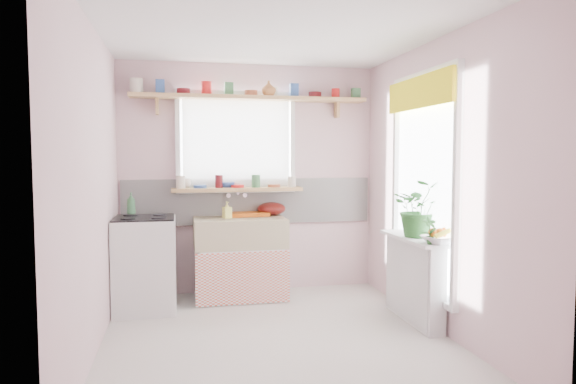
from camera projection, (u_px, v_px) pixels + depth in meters
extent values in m
plane|color=beige|center=(277.00, 339.00, 4.20)|extent=(3.20, 3.20, 0.00)
plane|color=white|center=(277.00, 28.00, 4.02)|extent=(3.20, 3.20, 0.00)
plane|color=silver|center=(250.00, 179.00, 5.67)|extent=(2.80, 0.00, 2.80)
plane|color=silver|center=(338.00, 206.00, 2.55)|extent=(2.80, 0.00, 2.80)
plane|color=silver|center=(93.00, 190.00, 3.82)|extent=(0.00, 3.20, 3.20)
plane|color=silver|center=(437.00, 185.00, 4.40)|extent=(0.00, 3.20, 3.20)
cube|color=white|center=(250.00, 201.00, 5.68)|extent=(2.74, 0.03, 0.50)
cube|color=pink|center=(250.00, 219.00, 5.69)|extent=(2.74, 0.02, 0.12)
cube|color=white|center=(236.00, 142.00, 5.61)|extent=(1.20, 0.01, 1.00)
cube|color=white|center=(237.00, 142.00, 5.54)|extent=(1.15, 0.02, 0.95)
cube|color=white|center=(425.00, 184.00, 4.60)|extent=(0.01, 1.10, 1.90)
cube|color=yellow|center=(418.00, 92.00, 4.52)|extent=(0.03, 1.20, 0.28)
cube|color=white|center=(240.00, 272.00, 5.42)|extent=(0.85, 0.55, 0.55)
cube|color=#EA5E45|center=(243.00, 278.00, 5.14)|extent=(0.95, 0.02, 0.53)
cube|color=#C9BA93|center=(240.00, 232.00, 5.39)|extent=(0.95, 0.55, 0.30)
cylinder|color=silver|center=(237.00, 193.00, 5.60)|extent=(0.03, 0.22, 0.03)
cube|color=white|center=(145.00, 265.00, 4.96)|extent=(0.58, 0.58, 0.90)
cube|color=black|center=(144.00, 218.00, 4.93)|extent=(0.56, 0.56, 0.02)
cylinder|color=black|center=(128.00, 219.00, 4.76)|extent=(0.14, 0.14, 0.01)
cylinder|color=black|center=(159.00, 218.00, 4.82)|extent=(0.14, 0.14, 0.01)
cylinder|color=black|center=(130.00, 215.00, 5.04)|extent=(0.14, 0.14, 0.01)
cylinder|color=black|center=(160.00, 214.00, 5.09)|extent=(0.14, 0.14, 0.01)
cube|color=white|center=(414.00, 280.00, 4.64)|extent=(0.15, 0.90, 0.75)
cube|color=white|center=(412.00, 238.00, 4.61)|extent=(0.22, 0.95, 0.03)
cube|color=tan|center=(238.00, 189.00, 5.53)|extent=(1.40, 0.22, 0.04)
cube|color=tan|center=(251.00, 98.00, 5.49)|extent=(2.52, 0.24, 0.04)
cylinder|color=silver|center=(136.00, 87.00, 5.23)|extent=(0.11, 0.11, 0.12)
cylinder|color=#3359A5|center=(160.00, 88.00, 5.28)|extent=(0.11, 0.11, 0.12)
cylinder|color=#590F14|center=(184.00, 92.00, 5.33)|extent=(0.11, 0.11, 0.06)
cylinder|color=red|center=(206.00, 89.00, 5.38)|extent=(0.11, 0.11, 0.12)
cylinder|color=#3F7F4C|center=(229.00, 90.00, 5.43)|extent=(0.11, 0.11, 0.12)
cylinder|color=#A55133|center=(251.00, 93.00, 5.48)|extent=(0.11, 0.11, 0.06)
cylinder|color=silver|center=(273.00, 91.00, 5.53)|extent=(0.11, 0.11, 0.12)
cylinder|color=#3359A5|center=(294.00, 92.00, 5.58)|extent=(0.11, 0.11, 0.12)
cylinder|color=#590F14|center=(315.00, 95.00, 5.63)|extent=(0.11, 0.11, 0.06)
cylinder|color=red|center=(336.00, 93.00, 5.68)|extent=(0.11, 0.11, 0.12)
cylinder|color=#3F7F4C|center=(356.00, 93.00, 5.73)|extent=(0.11, 0.11, 0.12)
cylinder|color=silver|center=(179.00, 183.00, 5.40)|extent=(0.11, 0.11, 0.12)
cylinder|color=#3359A5|center=(199.00, 182.00, 5.44)|extent=(0.11, 0.11, 0.12)
cylinder|color=#590F14|center=(218.00, 185.00, 5.49)|extent=(0.11, 0.11, 0.06)
cylinder|color=red|center=(238.00, 182.00, 5.53)|extent=(0.11, 0.11, 0.12)
cylinder|color=#3F7F4C|center=(257.00, 182.00, 5.57)|extent=(0.11, 0.11, 0.12)
cylinder|color=#A55133|center=(275.00, 184.00, 5.61)|extent=(0.11, 0.11, 0.06)
cylinder|color=silver|center=(294.00, 181.00, 5.66)|extent=(0.11, 0.11, 0.12)
cube|color=#CD5812|center=(248.00, 214.00, 5.59)|extent=(0.44, 0.35, 0.04)
ellipsoid|color=#58110F|center=(271.00, 209.00, 5.64)|extent=(0.33, 0.33, 0.14)
imported|color=#276026|center=(419.00, 208.00, 4.58)|extent=(0.57, 0.53, 0.52)
imported|color=white|center=(440.00, 240.00, 4.23)|extent=(0.35, 0.35, 0.07)
imported|color=#286026|center=(430.00, 231.00, 4.20)|extent=(0.12, 0.08, 0.23)
imported|color=#F5F66D|center=(227.00, 210.00, 5.36)|extent=(0.10, 0.10, 0.17)
imported|color=white|center=(185.00, 183.00, 5.47)|extent=(0.17, 0.17, 0.10)
imported|color=#3150A0|center=(226.00, 185.00, 5.56)|extent=(0.21, 0.21, 0.06)
imported|color=#A36432|center=(269.00, 88.00, 5.46)|extent=(0.19, 0.19, 0.16)
imported|color=#3A7447|center=(131.00, 204.00, 5.09)|extent=(0.10, 0.10, 0.22)
sphere|color=orange|center=(440.00, 233.00, 4.23)|extent=(0.08, 0.08, 0.08)
sphere|color=orange|center=(444.00, 232.00, 4.27)|extent=(0.08, 0.08, 0.08)
sphere|color=orange|center=(433.00, 233.00, 4.24)|extent=(0.08, 0.08, 0.08)
cylinder|color=yellow|center=(445.00, 232.00, 4.18)|extent=(0.18, 0.04, 0.10)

